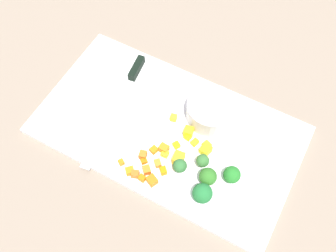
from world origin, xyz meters
The scene contains 30 objects.
ground_plane centered at (0.00, 0.00, 0.00)m, with size 4.00×4.00×0.00m, color gray.
cutting_board centered at (0.00, 0.00, 0.01)m, with size 0.54×0.30×0.01m, color white.
prep_bowl centered at (0.06, 0.07, 0.03)m, with size 0.10×0.10×0.05m, color #B6B5B8.
chef_knife centered at (-0.13, 0.04, 0.02)m, with size 0.06×0.29×0.02m.
carrot_dice_0 centered at (0.00, -0.06, 0.02)m, with size 0.01×0.01×0.01m, color orange.
carrot_dice_1 centered at (0.01, -0.10, 0.02)m, with size 0.02×0.01×0.01m, color orange.
carrot_dice_2 centered at (0.01, -0.12, 0.02)m, with size 0.01×0.01×0.01m, color orange.
carrot_dice_3 centered at (0.04, -0.09, 0.02)m, with size 0.01×0.01×0.01m, color orange.
carrot_dice_4 centered at (-0.01, -0.08, 0.02)m, with size 0.02×0.01×0.02m, color orange.
carrot_dice_5 centered at (0.02, -0.08, 0.02)m, with size 0.02×0.01×0.01m, color orange.
carrot_dice_6 centered at (-0.01, -0.09, 0.02)m, with size 0.01×0.01×0.01m, color orange.
carrot_dice_7 centered at (-0.04, -0.11, 0.02)m, with size 0.01×0.01×0.01m, color orange.
carrot_dice_8 centered at (-0.02, -0.12, 0.02)m, with size 0.01×0.02×0.01m, color orange.
carrot_dice_9 centered at (0.02, -0.05, 0.02)m, with size 0.02×0.02×0.02m, color orange.
carrot_dice_10 centered at (-0.01, -0.12, 0.02)m, with size 0.01×0.02×0.01m, color orange.
carrot_dice_11 centered at (0.03, -0.12, 0.02)m, with size 0.02×0.02×0.01m, color orange.
pepper_dice_0 centered at (0.09, -0.01, 0.02)m, with size 0.02×0.02×0.02m, color yellow.
pepper_dice_1 centered at (0.04, 0.01, 0.02)m, with size 0.02×0.02×0.02m, color yellow.
pepper_dice_2 centered at (0.06, -0.01, 0.02)m, with size 0.01×0.01×0.01m, color yellow.
pepper_dice_3 centered at (0.05, -0.05, 0.02)m, with size 0.02×0.02×0.02m, color yellow.
pepper_dice_4 centered at (0.05, 0.00, 0.02)m, with size 0.01×0.01×0.01m, color yellow.
pepper_dice_5 centered at (0.09, 0.00, 0.02)m, with size 0.01×0.02×0.01m, color yellow.
pepper_dice_6 centered at (0.03, -0.03, 0.02)m, with size 0.01×0.01×0.01m, color yellow.
pepper_dice_7 centered at (0.02, -0.06, 0.02)m, with size 0.01×0.01×0.01m, color yellow.
pepper_dice_8 centered at (0.00, 0.02, 0.02)m, with size 0.01×0.01×0.01m, color yellow.
broccoli_floret_0 centered at (0.10, -0.04, 0.03)m, with size 0.03×0.03×0.03m.
broccoli_floret_1 centered at (0.12, -0.07, 0.03)m, with size 0.03×0.03×0.04m.
broccoli_floret_2 centered at (0.16, -0.04, 0.03)m, with size 0.03×0.03×0.03m.
broccoli_floret_3 centered at (0.13, -0.10, 0.03)m, with size 0.04×0.04×0.04m.
broccoli_floret_4 centered at (0.07, -0.07, 0.03)m, with size 0.03×0.03×0.03m.
Camera 1 is at (0.19, -0.35, 0.73)m, focal length 42.43 mm.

